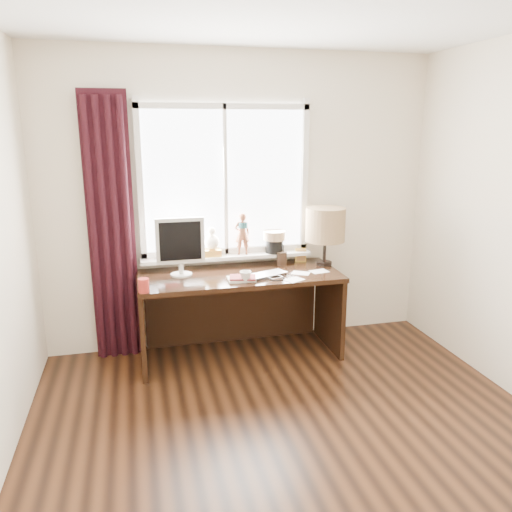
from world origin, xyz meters
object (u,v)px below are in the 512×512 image
object	(u,v)px
laptop	(267,275)
monitor	(180,243)
mug	(246,276)
desk	(238,297)
red_cup	(144,285)
table_lamp	(325,225)

from	to	relation	value
laptop	monitor	xyz separation A→B (m)	(-0.69, 0.19, 0.26)
mug	desk	bearing A→B (deg)	89.84
laptop	red_cup	size ratio (longest dim) A/B	3.23
laptop	table_lamp	distance (m)	0.72
red_cup	desk	distance (m)	0.94
laptop	mug	world-z (taller)	mug
laptop	table_lamp	xyz separation A→B (m)	(0.59, 0.22, 0.35)
laptop	red_cup	distance (m)	1.02
desk	red_cup	bearing A→B (deg)	-153.62
desk	monitor	size ratio (longest dim) A/B	3.47
monitor	laptop	bearing A→B (deg)	-15.59
laptop	monitor	distance (m)	0.76
mug	table_lamp	size ratio (longest dim) A/B	0.18
mug	desk	world-z (taller)	mug
red_cup	desk	world-z (taller)	red_cup
laptop	mug	distance (m)	0.24
red_cup	monitor	bearing A→B (deg)	49.47
mug	red_cup	bearing A→B (deg)	-175.33
red_cup	table_lamp	xyz separation A→B (m)	(1.60, 0.40, 0.31)
desk	table_lamp	size ratio (longest dim) A/B	3.27
monitor	table_lamp	xyz separation A→B (m)	(1.28, 0.03, 0.09)
desk	table_lamp	distance (m)	1.00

